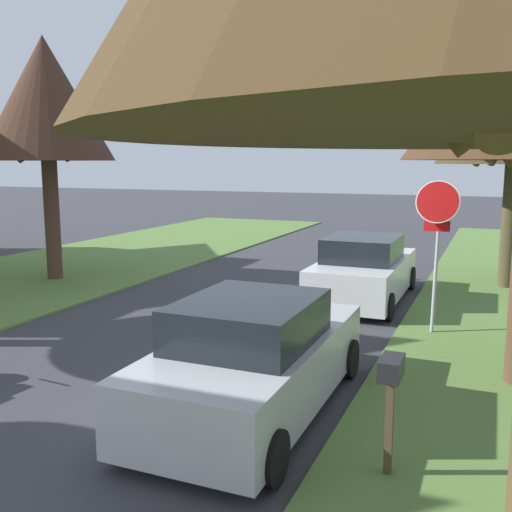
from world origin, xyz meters
TOP-DOWN VIEW (x-y plane):
  - stop_sign_far at (4.25, 10.73)m, footprint 0.81×0.64m
  - street_tree_left_mid_b at (-6.18, 12.09)m, footprint 3.58×3.58m
  - parked_sedan_silver at (2.43, 6.17)m, footprint 1.95×4.40m
  - parked_sedan_white at (2.42, 12.97)m, footprint 1.95×4.40m
  - curbside_mailbox at (4.38, 5.17)m, footprint 0.22×0.44m

SIDE VIEW (x-z plane):
  - parked_sedan_silver at x=2.43m, z-range -0.06..1.51m
  - parked_sedan_white at x=2.42m, z-range -0.06..1.51m
  - curbside_mailbox at x=4.38m, z-range 0.42..1.69m
  - stop_sign_far at x=4.25m, z-range 0.69..3.62m
  - street_tree_left_mid_b at x=-6.18m, z-range 1.65..8.26m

